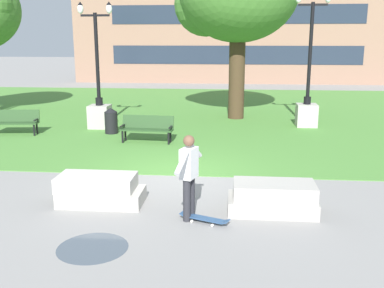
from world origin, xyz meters
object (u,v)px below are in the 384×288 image
(skateboard, at_px, (204,218))
(park_bench_near_right, at_px, (147,127))
(lamp_post_right, at_px, (99,103))
(person_skateboarder, at_px, (189,172))
(concrete_block_center, at_px, (99,190))
(lamp_post_center, at_px, (307,100))
(concrete_block_left, at_px, (273,198))
(park_bench_far_left, at_px, (14,121))
(trash_bin, at_px, (111,121))

(skateboard, height_order, park_bench_near_right, park_bench_near_right)
(lamp_post_right, bearing_deg, person_skateboarder, -63.45)
(concrete_block_center, bearing_deg, lamp_post_center, 57.67)
(concrete_block_center, height_order, skateboard, concrete_block_center)
(concrete_block_left, bearing_deg, park_bench_far_left, 142.59)
(concrete_block_left, bearing_deg, person_skateboarder, -163.32)
(concrete_block_center, xyz_separation_m, concrete_block_left, (3.70, -0.17, 0.00))
(concrete_block_left, xyz_separation_m, park_bench_far_left, (-8.88, 6.79, 0.23))
(skateboard, bearing_deg, lamp_post_right, 117.77)
(park_bench_near_right, relative_size, lamp_post_right, 0.38)
(park_bench_near_right, xyz_separation_m, lamp_post_right, (-2.33, 2.29, 0.46))
(concrete_block_center, xyz_separation_m, lamp_post_right, (-2.39, 8.14, 0.70))
(concrete_block_center, bearing_deg, skateboard, -19.57)
(concrete_block_center, height_order, person_skateboarder, person_skateboarder)
(person_skateboarder, height_order, lamp_post_right, lamp_post_right)
(concrete_block_center, xyz_separation_m, skateboard, (2.33, -0.83, -0.22))
(skateboard, relative_size, lamp_post_right, 0.21)
(trash_bin, bearing_deg, lamp_post_right, 125.91)
(person_skateboarder, bearing_deg, concrete_block_center, 161.42)
(concrete_block_left, distance_m, park_bench_far_left, 11.18)
(lamp_post_right, bearing_deg, lamp_post_center, 7.19)
(park_bench_near_right, bearing_deg, lamp_post_center, 29.54)
(park_bench_far_left, distance_m, trash_bin, 3.55)
(park_bench_far_left, relative_size, lamp_post_center, 0.35)
(skateboard, height_order, lamp_post_right, lamp_post_right)
(concrete_block_center, height_order, park_bench_far_left, park_bench_far_left)
(park_bench_near_right, distance_m, lamp_post_center, 6.76)
(park_bench_near_right, distance_m, lamp_post_right, 3.30)
(lamp_post_right, xyz_separation_m, trash_bin, (0.73, -1.00, -0.50))
(trash_bin, bearing_deg, person_skateboarder, -64.78)
(person_skateboarder, xyz_separation_m, trash_bin, (-3.68, 7.81, -0.47))
(park_bench_far_left, bearing_deg, person_skateboarder, -45.40)
(person_skateboarder, height_order, lamp_post_center, lamp_post_center)
(concrete_block_left, height_order, lamp_post_right, lamp_post_right)
(skateboard, xyz_separation_m, trash_bin, (-4.00, 7.97, 0.42))
(skateboard, bearing_deg, lamp_post_center, 70.84)
(park_bench_near_right, height_order, park_bench_far_left, same)
(park_bench_far_left, xyz_separation_m, lamp_post_right, (2.79, 1.52, 0.46))
(person_skateboarder, distance_m, lamp_post_center, 10.56)
(park_bench_near_right, bearing_deg, concrete_block_left, -58.05)
(skateboard, relative_size, park_bench_far_left, 0.55)
(concrete_block_center, distance_m, park_bench_near_right, 5.86)
(concrete_block_center, relative_size, lamp_post_center, 0.35)
(concrete_block_center, bearing_deg, person_skateboarder, -18.58)
(lamp_post_center, bearing_deg, park_bench_far_left, -166.91)
(concrete_block_left, bearing_deg, park_bench_near_right, 121.95)
(concrete_block_left, bearing_deg, lamp_post_right, 126.23)
(person_skateboarder, xyz_separation_m, park_bench_near_right, (-2.07, 6.53, -0.44))
(park_bench_far_left, height_order, lamp_post_right, lamp_post_right)
(lamp_post_center, bearing_deg, trash_bin, -164.74)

